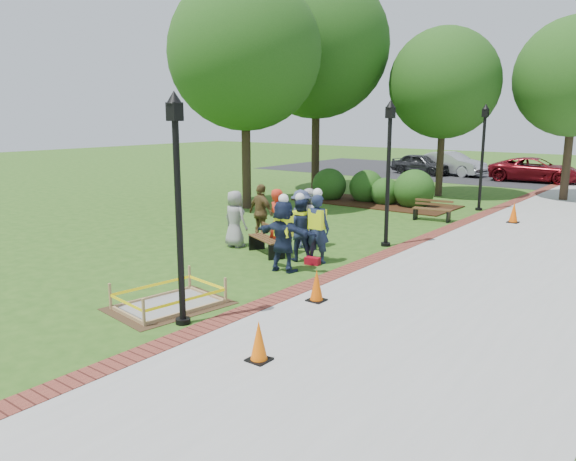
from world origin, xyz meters
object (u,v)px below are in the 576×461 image
Objects in this scene: hivis_worker_b at (317,226)px; hivis_worker_c at (300,227)px; bench_near at (267,245)px; lamp_near at (178,193)px; hivis_worker_a at (284,233)px; cone_front at (259,342)px; wet_concrete_pad at (169,295)px.

hivis_worker_b is 1.08× the size of hivis_worker_c.
bench_near is 0.36× the size of lamp_near.
lamp_near is 5.40m from hivis_worker_c.
lamp_near is at bearing -79.74° from hivis_worker_a.
hivis_worker_b is (-2.74, 5.55, 0.65)m from cone_front.
hivis_worker_a is at bearing 123.84° from cone_front.
wet_concrete_pad is at bearing -89.10° from hivis_worker_c.
lamp_near reaches higher than wet_concrete_pad.
bench_near is 6.97m from cone_front.
hivis_worker_a is 1.06× the size of hivis_worker_c.
hivis_worker_c is (-0.07, 4.58, 0.68)m from wet_concrete_pad.
wet_concrete_pad is at bearing -75.15° from bench_near.
bench_near reaches higher than cone_front.
lamp_near is 2.18× the size of hivis_worker_a.
wet_concrete_pad is at bearing 153.16° from lamp_near.
wet_concrete_pad is 1.29× the size of hivis_worker_a.
lamp_near reaches higher than hivis_worker_c.
bench_near is 5.92m from lamp_near.
lamp_near reaches higher than hivis_worker_a.
lamp_near is at bearing 170.04° from cone_front.
wet_concrete_pad is 4.76m from hivis_worker_b.
bench_near is at bearing 104.85° from wet_concrete_pad.
bench_near is 2.24× the size of cone_front.
hivis_worker_b reaches higher than wet_concrete_pad.
hivis_worker_a reaches higher than bench_near.
hivis_worker_b is at bearing 116.25° from cone_front.
cone_front is 0.34× the size of hivis_worker_b.
lamp_near is at bearing -84.19° from hivis_worker_b.
wet_concrete_pad is 3.28m from cone_front.
wet_concrete_pad is at bearing -95.17° from hivis_worker_b.
wet_concrete_pad is 4.63m from hivis_worker_c.
bench_near reaches higher than wet_concrete_pad.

